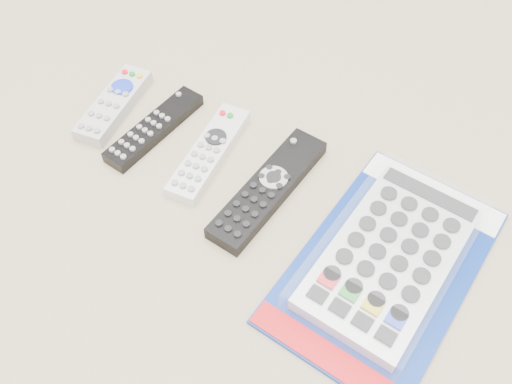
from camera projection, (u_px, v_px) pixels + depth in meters
The scene contains 5 objects.
remote_small_grey at pixel (114, 104), 0.83m from camera, with size 0.06×0.16×0.02m.
remote_slim_black at pixel (154, 128), 0.80m from camera, with size 0.06×0.17×0.02m.
remote_silver_dvd at pixel (209, 152), 0.77m from camera, with size 0.06×0.18×0.02m.
remote_large_black at pixel (268, 189), 0.73m from camera, with size 0.07×0.21×0.02m.
jumbo_remote_packaged at pixel (390, 256), 0.66m from camera, with size 0.22×0.32×0.04m.
Camera 1 is at (0.23, -0.40, 0.59)m, focal length 40.00 mm.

